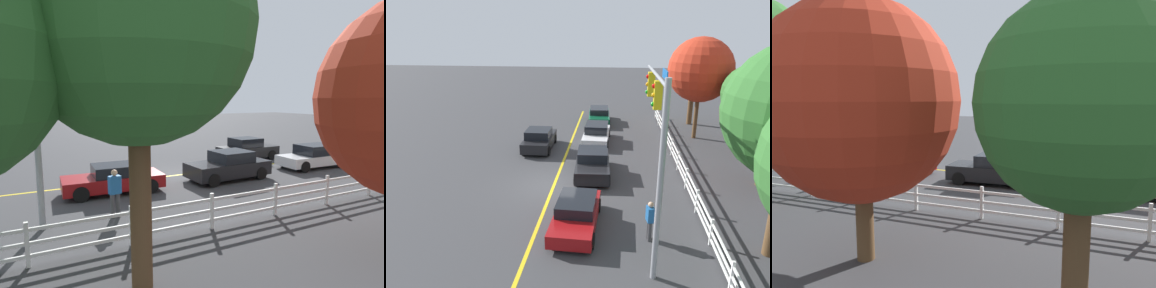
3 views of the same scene
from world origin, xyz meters
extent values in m
plane|color=#38383A|center=(0.00, 0.00, 0.00)|extent=(120.00, 120.00, 0.00)
cube|color=gold|center=(-4.00, 0.00, 0.00)|extent=(28.00, 0.16, 0.01)
cylinder|color=gray|center=(6.96, 4.63, 3.41)|extent=(0.20, 0.20, 6.83)
cylinder|color=gray|center=(3.92, 4.63, 6.53)|extent=(6.09, 0.12, 0.12)
cube|color=#0C59B2|center=(6.06, 4.65, 6.81)|extent=(1.10, 0.03, 0.28)
cube|color=gold|center=(4.80, 4.63, 5.93)|extent=(0.32, 0.28, 1.00)
sphere|color=red|center=(4.80, 4.48, 6.25)|extent=(0.17, 0.17, 0.17)
sphere|color=orange|center=(4.80, 4.48, 5.93)|extent=(0.17, 0.17, 0.17)
sphere|color=#148C19|center=(4.80, 4.48, 5.61)|extent=(0.17, 0.17, 0.17)
cube|color=gold|center=(2.30, 4.63, 5.93)|extent=(0.32, 0.28, 1.00)
sphere|color=red|center=(2.30, 4.48, 6.25)|extent=(0.17, 0.17, 0.17)
sphere|color=orange|center=(2.30, 4.48, 5.93)|extent=(0.17, 0.17, 0.17)
sphere|color=#148C19|center=(2.30, 4.48, 5.61)|extent=(0.17, 0.17, 0.17)
cube|color=black|center=(-6.05, -2.03, 0.55)|extent=(4.03, 1.85, 0.67)
cube|color=black|center=(-5.85, -2.03, 1.18)|extent=(1.83, 1.65, 0.58)
cylinder|color=black|center=(-7.41, -2.89, 0.32)|extent=(0.64, 0.22, 0.64)
cylinder|color=black|center=(-7.42, -1.18, 0.32)|extent=(0.64, 0.22, 0.64)
cylinder|color=black|center=(-4.68, -2.88, 0.32)|extent=(0.64, 0.22, 0.64)
cylinder|color=black|center=(-4.69, -1.17, 0.32)|extent=(0.64, 0.22, 0.64)
cube|color=silver|center=(-7.94, 1.89, 0.50)|extent=(4.38, 1.92, 0.56)
cube|color=black|center=(-8.15, 1.89, 1.07)|extent=(2.21, 1.68, 0.59)
cylinder|color=black|center=(-6.44, 2.68, 0.32)|extent=(0.65, 0.24, 0.64)
cylinder|color=black|center=(-6.48, 1.01, 0.32)|extent=(0.65, 0.24, 0.64)
cylinder|color=black|center=(-9.39, 2.77, 0.32)|extent=(0.65, 0.24, 0.64)
cylinder|color=black|center=(-9.43, 1.09, 0.32)|extent=(0.65, 0.24, 0.64)
cube|color=#0C4C2D|center=(-13.69, 1.82, 0.53)|extent=(4.52, 1.97, 0.62)
cube|color=black|center=(-13.92, 1.81, 1.09)|extent=(2.33, 1.69, 0.48)
cylinder|color=black|center=(-12.22, 2.71, 0.32)|extent=(0.65, 0.25, 0.64)
cylinder|color=black|center=(-12.15, 1.06, 0.32)|extent=(0.65, 0.25, 0.64)
cylinder|color=black|center=(-15.17, 0.93, 0.32)|extent=(0.65, 0.25, 0.64)
cube|color=black|center=(-1.78, 1.99, 0.57)|extent=(4.33, 2.07, 0.70)
cube|color=black|center=(-1.99, 1.98, 1.18)|extent=(1.93, 1.77, 0.53)
cylinder|color=black|center=(-0.37, 2.93, 0.32)|extent=(0.65, 0.25, 0.64)
cylinder|color=black|center=(-0.29, 1.18, 0.32)|extent=(0.65, 0.25, 0.64)
cylinder|color=black|center=(-3.26, 2.79, 0.32)|extent=(0.65, 0.25, 0.64)
cylinder|color=black|center=(-3.18, 1.04, 0.32)|extent=(0.65, 0.25, 0.64)
cube|color=maroon|center=(3.99, 1.66, 0.50)|extent=(4.32, 1.92, 0.55)
cube|color=black|center=(3.78, 1.66, 1.01)|extent=(2.19, 1.66, 0.47)
cylinder|color=black|center=(5.47, 2.42, 0.32)|extent=(0.65, 0.24, 0.64)
cylinder|color=black|center=(5.40, 0.78, 0.32)|extent=(0.65, 0.24, 0.64)
cylinder|color=black|center=(2.57, 2.53, 0.32)|extent=(0.65, 0.24, 0.64)
cylinder|color=black|center=(2.51, 0.89, 0.32)|extent=(0.65, 0.24, 0.64)
cylinder|color=#3F3F42|center=(4.76, 4.70, 0.42)|extent=(0.16, 0.16, 0.85)
cylinder|color=#3F3F42|center=(4.56, 4.66, 0.42)|extent=(0.16, 0.16, 0.85)
cube|color=#1E5999|center=(4.66, 4.68, 1.16)|extent=(0.44, 0.33, 0.62)
sphere|color=tan|center=(4.66, 4.68, 1.58)|extent=(0.22, 0.22, 0.22)
cube|color=white|center=(-5.60, 7.06, 0.57)|extent=(0.10, 0.10, 1.15)
cube|color=white|center=(-3.00, 7.06, 0.57)|extent=(0.10, 0.10, 1.15)
cube|color=white|center=(-0.40, 7.06, 0.57)|extent=(0.10, 0.10, 1.15)
cube|color=white|center=(2.20, 7.06, 0.57)|extent=(0.10, 0.10, 1.15)
cube|color=white|center=(4.80, 7.06, 0.57)|extent=(0.10, 0.10, 1.15)
cube|color=white|center=(7.40, 7.06, 0.57)|extent=(0.10, 0.10, 1.15)
cube|color=white|center=(-3.00, 7.06, 0.95)|extent=(26.00, 0.06, 0.09)
cube|color=white|center=(-3.00, 7.06, 0.60)|extent=(26.00, 0.06, 0.09)
cube|color=white|center=(-3.00, 7.06, 0.28)|extent=(26.00, 0.06, 0.09)
cylinder|color=brown|center=(5.19, 9.11, 1.86)|extent=(0.46, 0.46, 3.72)
sphere|color=#2D6628|center=(5.19, 9.11, 5.49)|extent=(4.74, 4.74, 4.74)
camera|label=1|loc=(7.25, 15.46, 4.09)|focal=30.22mm
camera|label=2|loc=(17.32, 3.11, 8.19)|focal=33.18mm
camera|label=3|loc=(-6.90, 18.24, 4.16)|focal=32.88mm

